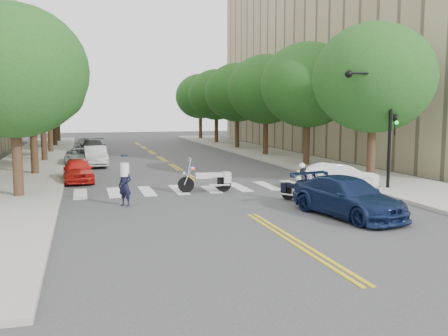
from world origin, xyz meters
name	(u,v)px	position (x,y,z in m)	size (l,w,h in m)	color
ground	(252,215)	(0.00, 0.00, 0.00)	(140.00, 140.00, 0.00)	#38383A
sidewalk_left	(35,161)	(-9.50, 22.00, 0.07)	(5.00, 60.00, 0.15)	#9E9991
sidewalk_right	(273,155)	(9.50, 22.00, 0.07)	(5.00, 60.00, 0.15)	#9E9991
building_right	(415,37)	(26.00, 26.00, 11.00)	(26.00, 44.00, 22.00)	tan
tree_l_0	(13,71)	(-8.80, 6.00, 5.55)	(6.40, 6.40, 8.45)	#382316
tree_l_1	(31,81)	(-8.80, 14.00, 5.55)	(6.40, 6.40, 8.45)	#382316
tree_l_2	(42,87)	(-8.80, 22.00, 5.55)	(6.40, 6.40, 8.45)	#382316
tree_l_3	(49,91)	(-8.80, 30.00, 5.55)	(6.40, 6.40, 8.45)	#382316
tree_l_4	(53,93)	(-8.80, 38.00, 5.55)	(6.40, 6.40, 8.45)	#382316
tree_l_5	(57,95)	(-8.80, 46.00, 5.55)	(6.40, 6.40, 8.45)	#382316
tree_r_0	(374,78)	(8.80, 6.00, 5.55)	(6.40, 6.40, 8.45)	#382316
tree_r_1	(308,85)	(8.80, 14.00, 5.55)	(6.40, 6.40, 8.45)	#382316
tree_r_2	(266,89)	(8.80, 22.00, 5.55)	(6.40, 6.40, 8.45)	#382316
tree_r_3	(237,93)	(8.80, 30.00, 5.55)	(6.40, 6.40, 8.45)	#382316
tree_r_4	(216,95)	(8.80, 38.00, 5.55)	(6.40, 6.40, 8.45)	#382316
tree_r_5	(200,96)	(8.80, 46.00, 5.55)	(6.40, 6.40, 8.45)	#382316
traffic_signal_pole	(382,114)	(7.72, 3.50, 3.72)	(2.82, 0.42, 6.00)	black
motorcycle_police	(301,184)	(2.89, 1.96, 0.75)	(1.33, 1.83, 1.67)	black
motorcycle_parked	(210,180)	(-0.24, 5.48, 0.58)	(2.59, 0.64, 1.67)	black
officer_standing	(125,185)	(-4.41, 3.03, 0.85)	(0.62, 0.41, 1.70)	black
convertible	(339,176)	(6.09, 4.50, 0.65)	(1.38, 3.95, 1.30)	white
sedan_blue	(348,197)	(3.32, -1.22, 0.72)	(2.02, 4.98, 1.44)	#101D44
parked_car_a	(78,170)	(-6.30, 10.55, 0.66)	(1.55, 3.86, 1.31)	red
parked_car_b	(95,156)	(-5.20, 18.00, 0.69)	(1.47, 4.21, 1.39)	silver
parked_car_c	(79,156)	(-6.30, 19.50, 0.58)	(1.93, 4.19, 1.16)	#B2B5BB
parked_car_d	(93,148)	(-5.20, 25.39, 0.72)	(2.03, 5.00, 1.45)	black
parked_car_e	(85,145)	(-5.81, 29.50, 0.71)	(1.67, 4.16, 1.42)	#96959A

